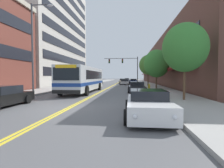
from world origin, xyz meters
name	(u,v)px	position (x,y,z in m)	size (l,w,h in m)	color
ground_plane	(117,83)	(0.00, 37.00, 0.00)	(240.00, 240.00, 0.00)	#565659
sidewalk_left	(90,83)	(-7.50, 37.00, 0.08)	(4.00, 106.00, 0.15)	#9E9B96
sidewalk_right	(145,83)	(7.50, 37.00, 0.08)	(4.00, 106.00, 0.15)	#9E9B96
centre_line	(117,83)	(0.00, 37.00, 0.00)	(0.34, 106.00, 0.01)	yellow
office_tower_left	(45,31)	(-15.73, 28.14, 12.16)	(12.08, 27.33, 24.33)	#BCB7AD
storefront_row_right	(169,65)	(13.73, 37.00, 4.96)	(9.10, 68.00, 9.94)	brown
city_bus	(84,78)	(-1.91, 10.43, 1.65)	(2.94, 11.72, 2.91)	silver
car_dark_grey_parked_left_near	(97,82)	(-4.29, 31.52, 0.58)	(2.06, 4.84, 1.25)	#38383D
car_black_parked_left_mid	(0,97)	(-4.32, -0.16, 0.60)	(2.02, 4.84, 1.29)	black
car_white_parked_right_foreground	(148,104)	(4.40, -2.04, 0.59)	(2.08, 4.51, 1.24)	white
car_charcoal_parked_right_mid	(137,87)	(4.40, 11.05, 0.58)	(2.12, 4.55, 1.24)	#232328
car_navy_parked_right_far	(133,81)	(4.45, 37.70, 0.60)	(2.20, 4.64, 1.25)	#19234C
car_slate_blue_moving_lead	(127,80)	(2.29, 57.27, 0.58)	(2.20, 4.48, 1.25)	#475675
car_silver_moving_second	(125,82)	(2.36, 30.44, 0.59)	(2.18, 4.14, 1.26)	#B7B7BC
car_champagne_moving_third	(123,81)	(1.53, 38.98, 0.61)	(2.08, 4.49, 1.29)	beige
traffic_signal_mast	(126,65)	(2.57, 29.40, 4.55)	(7.55, 0.38, 6.30)	#47474C
street_lamp_left_near	(35,42)	(-5.04, 5.16, 4.96)	(2.10, 0.28, 8.45)	#47474C
street_tree_right_near	(185,48)	(7.56, 3.27, 3.96)	(3.24, 3.24, 5.60)	brown
street_tree_right_mid	(156,64)	(7.34, 15.63, 3.72)	(3.62, 3.62, 5.56)	brown
street_tree_right_far	(148,65)	(6.97, 23.68, 4.08)	(3.40, 3.40, 5.81)	brown
fire_hydrant	(149,87)	(5.95, 12.10, 0.55)	(0.30, 0.22, 0.80)	yellow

